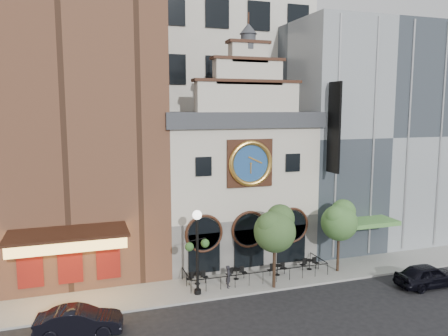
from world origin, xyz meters
name	(u,v)px	position (x,y,z in m)	size (l,w,h in m)	color
ground	(270,292)	(0.00, 0.00, 0.00)	(120.00, 120.00, 0.00)	black
sidewalk	(256,278)	(0.00, 2.50, 0.07)	(44.00, 5.00, 0.15)	gray
clock_building	(232,180)	(0.00, 7.82, 6.69)	(12.60, 8.78, 18.65)	#605E5B
theater_building	(65,109)	(-13.00, 9.96, 12.60)	(14.00, 15.60, 25.00)	brown
retail_building	(351,134)	(12.99, 9.99, 10.14)	(14.00, 14.40, 20.00)	gray
office_tower	(194,38)	(0.00, 20.00, 20.00)	(20.00, 16.00, 40.00)	beige
cafe_railing	(256,271)	(0.00, 2.50, 0.60)	(10.60, 2.60, 0.90)	black
bistro_0	(197,278)	(-4.47, 2.66, 0.61)	(1.58, 0.68, 0.90)	black
bistro_1	(236,273)	(-1.52, 2.60, 0.61)	(1.58, 0.68, 0.90)	black
bistro_2	(277,269)	(1.69, 2.38, 0.61)	(1.58, 0.68, 0.90)	black
bistro_3	(309,264)	(4.58, 2.66, 0.61)	(1.58, 0.68, 0.90)	black
car_right	(428,275)	(11.10, -2.66, 0.83)	(1.96, 4.86, 1.66)	black
car_left	(79,321)	(-12.51, -1.80, 0.78)	(1.66, 4.75, 1.57)	black
pedestrian	(228,276)	(-2.55, 1.38, 0.95)	(0.58, 0.38, 1.60)	black
lamppost	(197,243)	(-4.88, 1.02, 3.74)	(1.78, 1.01, 5.80)	black
tree_left	(275,228)	(0.54, 0.44, 4.43)	(3.03, 2.92, 5.83)	#382619
tree_right	(340,220)	(6.54, 1.73, 4.21)	(2.87, 2.77, 5.53)	#382619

